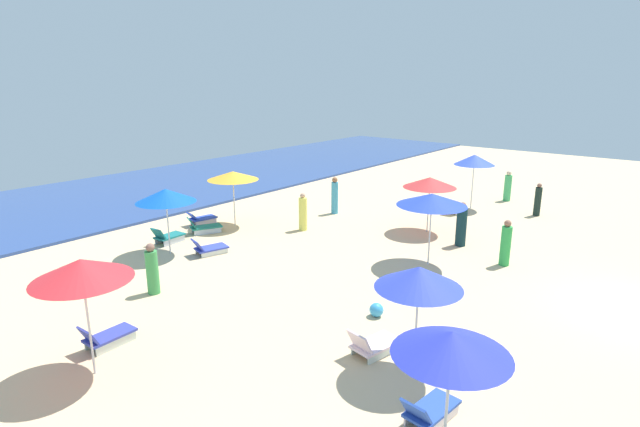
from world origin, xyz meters
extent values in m
plane|color=beige|center=(0.00, 0.00, 0.00)|extent=(60.00, 60.00, 0.00)
cube|color=#2C478A|center=(0.00, 24.25, 0.06)|extent=(60.00, 11.51, 0.12)
cylinder|color=silver|center=(-5.29, 14.22, 0.98)|extent=(0.05, 0.05, 1.96)
cone|color=blue|center=(-5.29, 14.22, 2.20)|extent=(2.14, 2.14, 0.48)
cube|color=silver|center=(-4.39, 12.78, 0.09)|extent=(1.00, 0.32, 0.18)
cube|color=silver|center=(-4.24, 13.31, 0.09)|extent=(1.00, 0.32, 0.18)
cube|color=#3747B8|center=(-4.31, 13.05, 0.21)|extent=(1.28, 0.94, 0.06)
cube|color=#3747B8|center=(-4.81, 13.19, 0.41)|extent=(0.47, 0.68, 0.43)
cube|color=silver|center=(-4.51, 15.05, 0.12)|extent=(1.01, 0.12, 0.24)
cube|color=silver|center=(-4.55, 15.58, 0.12)|extent=(1.01, 0.12, 0.24)
cube|color=#1A706F|center=(-4.53, 15.31, 0.27)|extent=(1.17, 0.70, 0.06)
cube|color=#1A706F|center=(-5.04, 15.28, 0.49)|extent=(0.34, 0.61, 0.46)
cylinder|color=silver|center=(-0.31, 6.30, 1.06)|extent=(0.05, 0.05, 2.11)
cone|color=blue|center=(-0.31, 6.30, 2.32)|extent=(2.37, 2.37, 0.41)
cylinder|color=silver|center=(-10.96, 8.90, 1.10)|extent=(0.05, 0.05, 2.21)
cone|color=red|center=(-10.96, 8.90, 2.44)|extent=(2.06, 2.06, 0.46)
cube|color=silver|center=(-10.08, 9.54, 0.11)|extent=(1.05, 0.09, 0.22)
cube|color=silver|center=(-10.10, 10.03, 0.11)|extent=(1.05, 0.09, 0.22)
cube|color=#3340A3|center=(-10.09, 9.79, 0.25)|extent=(1.19, 0.62, 0.06)
cube|color=#3340A3|center=(-10.62, 9.76, 0.46)|extent=(0.28, 0.55, 0.44)
cylinder|color=silver|center=(-8.97, 1.63, 1.13)|extent=(0.05, 0.05, 2.27)
cone|color=#2834B8|center=(-8.97, 1.63, 2.46)|extent=(1.82, 1.82, 0.39)
cube|color=silver|center=(-7.75, 2.19, 0.11)|extent=(1.05, 0.16, 0.21)
cube|color=silver|center=(-7.69, 2.68, 0.11)|extent=(1.05, 0.16, 0.21)
cube|color=#2C50B0|center=(-7.72, 2.43, 0.24)|extent=(1.23, 0.71, 0.06)
cube|color=#2C50B0|center=(-8.25, 2.49, 0.45)|extent=(0.38, 0.58, 0.45)
cylinder|color=silver|center=(8.08, 8.27, 1.08)|extent=(0.05, 0.05, 2.17)
cone|color=blue|center=(8.08, 8.27, 2.42)|extent=(1.95, 1.95, 0.50)
cube|color=silver|center=(6.76, 8.21, 0.12)|extent=(1.00, 0.09, 0.25)
cube|color=silver|center=(6.78, 8.71, 0.12)|extent=(1.00, 0.09, 0.25)
cube|color=white|center=(6.77, 8.46, 0.28)|extent=(1.14, 0.64, 0.06)
cube|color=white|center=(6.26, 8.49, 0.45)|extent=(0.36, 0.57, 0.37)
cylinder|color=silver|center=(-1.33, 15.10, 1.02)|extent=(0.05, 0.05, 2.04)
cone|color=gold|center=(-1.33, 15.10, 2.22)|extent=(2.19, 2.19, 0.36)
cube|color=silver|center=(-2.11, 16.09, 0.13)|extent=(0.99, 0.22, 0.25)
cube|color=silver|center=(-2.02, 16.59, 0.13)|extent=(0.99, 0.22, 0.25)
cube|color=blue|center=(-2.07, 16.34, 0.28)|extent=(1.20, 0.78, 0.06)
cube|color=blue|center=(-2.57, 16.43, 0.45)|extent=(0.45, 0.62, 0.37)
cube|color=silver|center=(-2.90, 15.01, 0.11)|extent=(1.04, 0.52, 0.22)
cube|color=silver|center=(-2.68, 15.47, 0.11)|extent=(1.04, 0.52, 0.22)
cube|color=#1F7664|center=(-2.79, 15.24, 0.25)|extent=(1.39, 1.07, 0.06)
cube|color=#1F7664|center=(-3.31, 15.49, 0.47)|extent=(0.53, 0.65, 0.47)
cylinder|color=silver|center=(-6.47, 3.49, 0.99)|extent=(0.05, 0.05, 1.98)
cone|color=#3042C2|center=(-6.47, 3.49, 2.22)|extent=(1.88, 1.88, 0.48)
cube|color=silver|center=(-6.39, 4.30, 0.09)|extent=(1.05, 0.26, 0.19)
cube|color=silver|center=(-6.28, 4.84, 0.09)|extent=(1.05, 0.26, 0.19)
cube|color=white|center=(-6.34, 4.57, 0.22)|extent=(1.29, 0.88, 0.06)
cube|color=white|center=(-6.87, 4.68, 0.46)|extent=(0.41, 0.67, 0.51)
cylinder|color=silver|center=(3.14, 8.12, 0.95)|extent=(0.05, 0.05, 1.90)
cone|color=red|center=(3.14, 8.12, 2.12)|extent=(2.19, 2.19, 0.42)
cylinder|color=black|center=(8.64, 5.30, 0.68)|extent=(0.42, 0.42, 1.35)
sphere|color=#8A5E4D|center=(8.64, 5.30, 1.45)|extent=(0.21, 0.21, 0.21)
cylinder|color=#3F9B4E|center=(-7.69, 11.60, 0.67)|extent=(0.50, 0.50, 1.33)
sphere|color=#896151|center=(-7.69, 11.60, 1.45)|extent=(0.26, 0.26, 0.26)
cylinder|color=#43B566|center=(10.71, 7.41, 0.68)|extent=(0.51, 0.51, 1.36)
sphere|color=beige|center=(10.71, 7.41, 1.48)|extent=(0.25, 0.25, 0.25)
cylinder|color=#3F99BC|center=(3.01, 12.92, 0.76)|extent=(0.39, 0.39, 1.52)
sphere|color=#955F3D|center=(3.01, 12.92, 1.63)|extent=(0.26, 0.26, 0.26)
cylinder|color=#122F35|center=(2.30, 6.28, 0.75)|extent=(0.43, 0.43, 1.49)
sphere|color=#8F614D|center=(2.30, 6.28, 1.60)|extent=(0.24, 0.24, 0.24)
cylinder|color=green|center=(1.27, 4.23, 0.70)|extent=(0.46, 0.46, 1.39)
sphere|color=#92614C|center=(1.27, 4.23, 1.50)|extent=(0.24, 0.24, 0.24)
cylinder|color=#E5E15D|center=(0.03, 12.34, 0.70)|extent=(0.48, 0.48, 1.41)
sphere|color=tan|center=(0.03, 12.34, 1.50)|extent=(0.22, 0.22, 0.22)
sphere|color=#379CD7|center=(-4.78, 5.56, 0.19)|extent=(0.38, 0.38, 0.38)
camera|label=1|loc=(-15.42, -1.05, 6.29)|focal=28.17mm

